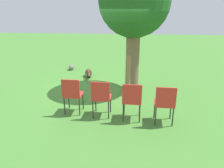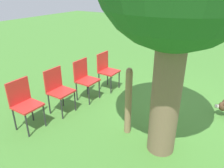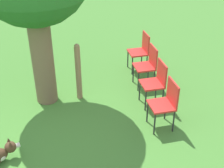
{
  "view_description": "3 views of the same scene",
  "coord_description": "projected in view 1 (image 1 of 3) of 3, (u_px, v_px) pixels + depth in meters",
  "views": [
    {
      "loc": [
        6.84,
        0.81,
        2.56
      ],
      "look_at": [
        1.21,
        0.31,
        0.55
      ],
      "focal_mm": 35.0,
      "sensor_mm": 36.0,
      "label": 1
    },
    {
      "loc": [
        -0.85,
        3.69,
        2.43
      ],
      "look_at": [
        1.18,
        0.39,
        0.68
      ],
      "focal_mm": 35.0,
      "sensor_mm": 36.0,
      "label": 2
    },
    {
      "loc": [
        -0.19,
        -4.77,
        3.66
      ],
      "look_at": [
        1.23,
        0.34,
        0.47
      ],
      "focal_mm": 50.0,
      "sensor_mm": 36.0,
      "label": 3
    }
  ],
  "objects": [
    {
      "name": "dog",
      "position": [
        89.0,
        73.0,
        8.34
      ],
      "size": [
        1.04,
        0.41,
        0.38
      ],
      "rotation": [
        0.0,
        0.0,
        0.26
      ],
      "color": "#513823",
      "rests_on": "ground_plane"
    },
    {
      "name": "oak_tree",
      "position": [
        134.0,
        3.0,
        6.42
      ],
      "size": [
        2.14,
        2.14,
        3.78
      ],
      "color": "#7A6047",
      "rests_on": "ground_plane"
    },
    {
      "name": "red_chair_0",
      "position": [
        72.0,
        93.0,
        5.37
      ],
      "size": [
        0.43,
        0.45,
        0.93
      ],
      "rotation": [
        0.0,
        0.0,
        3.11
      ],
      "color": "red",
      "rests_on": "ground_plane"
    },
    {
      "name": "fence_post",
      "position": [
        128.0,
        76.0,
        6.48
      ],
      "size": [
        0.12,
        0.12,
        1.24
      ],
      "color": "#937551",
      "rests_on": "ground_plane"
    },
    {
      "name": "red_chair_2",
      "position": [
        132.0,
        99.0,
        5.04
      ],
      "size": [
        0.43,
        0.45,
        0.93
      ],
      "rotation": [
        0.0,
        0.0,
        3.11
      ],
      "color": "red",
      "rests_on": "ground_plane"
    },
    {
      "name": "garden_rock",
      "position": [
        71.0,
        67.0,
        9.33
      ],
      "size": [
        0.36,
        0.22,
        0.23
      ],
      "color": "slate",
      "rests_on": "ground_plane"
    },
    {
      "name": "red_chair_3",
      "position": [
        165.0,
        102.0,
        4.88
      ],
      "size": [
        0.43,
        0.45,
        0.93
      ],
      "rotation": [
        0.0,
        0.0,
        3.11
      ],
      "color": "red",
      "rests_on": "ground_plane"
    },
    {
      "name": "ground_plane",
      "position": [
        106.0,
        87.0,
        7.34
      ],
      "size": [
        30.0,
        30.0,
        0.0
      ],
      "primitive_type": "plane",
      "color": "#478433"
    },
    {
      "name": "tennis_ball",
      "position": [
        127.0,
        72.0,
        8.94
      ],
      "size": [
        0.07,
        0.07,
        0.07
      ],
      "color": "#E54C33",
      "rests_on": "ground_plane"
    },
    {
      "name": "red_chair_1",
      "position": [
        101.0,
        96.0,
        5.21
      ],
      "size": [
        0.43,
        0.45,
        0.93
      ],
      "rotation": [
        0.0,
        0.0,
        3.11
      ],
      "color": "red",
      "rests_on": "ground_plane"
    }
  ]
}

